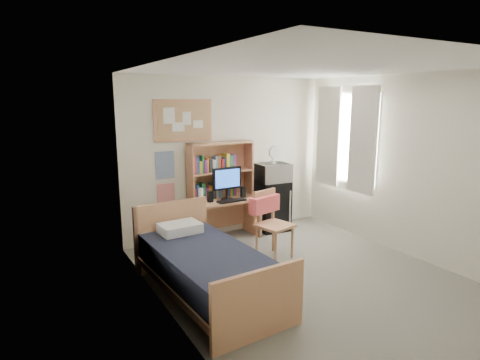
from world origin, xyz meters
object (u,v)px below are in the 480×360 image
mini_fridge (272,205)px  speaker_left (210,197)px  desk_fan (273,156)px  microwave (273,173)px  desk (225,219)px  desk_chair (275,225)px  speaker_right (243,192)px  bulletin_board (183,120)px  bed (208,273)px  monitor (227,183)px

mini_fridge → speaker_left: (-1.22, -0.10, 0.33)m
speaker_left → desk_fan: 1.34m
microwave → desk: bearing=-175.7°
desk_chair → speaker_right: desk_chair is taller
speaker_left → speaker_right: speaker_left is taller
mini_fridge → desk_fan: desk_fan is taller
bulletin_board → desk_chair: (0.81, -1.33, -1.43)m
bed → speaker_left: size_ratio=11.27×
monitor → bed: bearing=-126.1°
microwave → desk_fan: bearing=0.0°
desk_chair → speaker_left: bearing=104.4°
speaker_right → desk_fan: size_ratio=0.62×
bulletin_board → desk: bearing=-26.5°
monitor → microwave: (0.92, 0.07, 0.08)m
bed → speaker_left: 1.80m
desk → bulletin_board: bearing=151.8°
desk → speaker_right: (0.30, -0.05, 0.42)m
speaker_right → bed: bearing=-132.8°
bulletin_board → speaker_right: (0.87, -0.34, -1.16)m
speaker_left → microwave: 1.25m
monitor → microwave: monitor is taller
bulletin_board → desk: 1.71m
desk → microwave: 1.14m
mini_fridge → speaker_left: size_ratio=4.84×
bed → monitor: bearing=52.2°
bulletin_board → desk_chair: bearing=-58.7°
desk → monitor: size_ratio=2.04×
speaker_left → speaker_right: (0.60, 0.02, -0.00)m
desk → monitor: 0.60m
mini_fridge → bed: mini_fridge is taller
speaker_left → desk_fan: size_ratio=0.64×
desk → desk_chair: 1.09m
desk_chair → mini_fridge: (0.68, 1.08, -0.06)m
mini_fridge → desk_chair: bearing=-118.4°
bed → microwave: microwave is taller
bed → desk_chair: bearing=20.1°
speaker_left → speaker_right: bearing=0.0°
bed → monitor: (1.07, 1.56, 0.66)m
bed → speaker_right: (1.37, 1.57, 0.48)m
desk_fan → mini_fridge: bearing=90.0°
microwave → desk_chair: bearing=-118.8°
speaker_left → desk_chair: bearing=-62.8°
mini_fridge → microwave: bearing=-90.0°
bed → microwave: bearing=36.0°
speaker_right → microwave: bearing=3.8°
bulletin_board → desk_fan: bearing=-10.5°
speaker_right → microwave: microwave is taller
desk_chair → speaker_left: desk_chair is taller
desk_chair → monitor: 1.11m
bed → desk_fan: 2.77m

